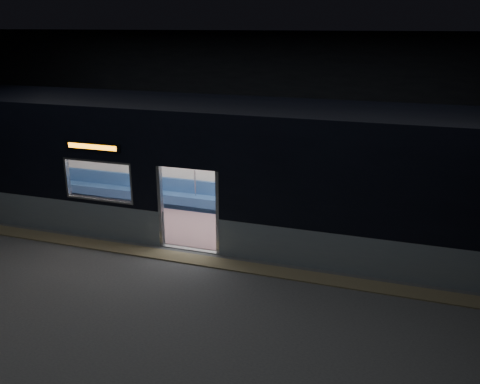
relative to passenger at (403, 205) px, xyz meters
The scene contains 7 objects.
station_floor 6.02m from the passenger, 143.52° to the right, with size 24.00×14.00×0.01m, color #47494C.
station_envelope 6.60m from the passenger, 143.52° to the right, with size 24.00×14.00×5.00m.
tactile_strip 5.71m from the passenger, 148.00° to the right, with size 22.80×0.50×0.03m, color #8C7F59.
metro_car 5.00m from the passenger, 168.19° to the right, with size 18.00×3.04×3.35m.
passenger is the anchor object (origin of this frame).
handbag 0.28m from the passenger, 94.00° to the right, with size 0.29×0.25×0.15m, color black.
transit_map 1.06m from the passenger, 158.99° to the left, with size 0.91×0.03×0.59m, color white.
Camera 1 is at (4.69, -9.22, 5.21)m, focal length 38.00 mm.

